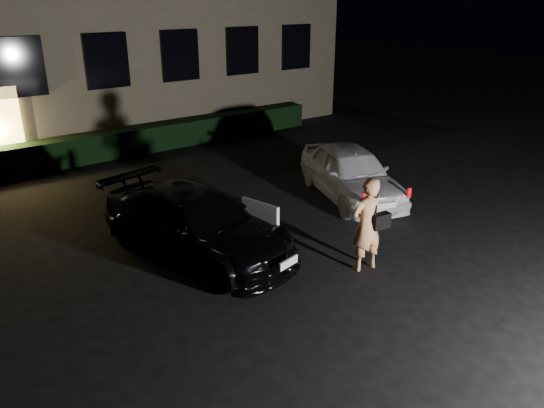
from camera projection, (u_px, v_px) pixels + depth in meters
ground at (349, 283)px, 9.76m from camera, size 80.00×80.00×0.00m
hedge at (121, 143)px, 17.35m from camera, size 15.00×0.70×0.85m
sedan at (197, 224)px, 10.67m from camera, size 2.81×4.85×1.32m
hatch at (351, 173)px, 13.65m from camera, size 2.91×4.31×1.36m
man at (367, 224)px, 9.97m from camera, size 0.77×0.53×1.85m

